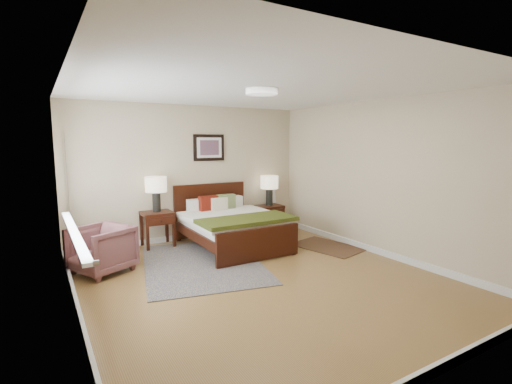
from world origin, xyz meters
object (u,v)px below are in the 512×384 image
Objects in this scene: armchair at (101,249)px; rug_persian at (202,263)px; lamp_right at (269,185)px; lamp_left at (156,187)px; nightstand_left at (158,219)px; nightstand_right at (270,215)px; bed at (231,221)px.

armchair is 0.31× the size of rug_persian.
lamp_left is at bearing 180.00° from lamp_right.
rug_persian is (0.31, -1.25, -0.49)m from nightstand_left.
nightstand_right reaches higher than rug_persian.
lamp_left reaches higher than rug_persian.
lamp_right reaches higher than bed.
nightstand_left reaches higher than rug_persian.
nightstand_right is at bearing 28.81° from bed.
lamp_left is at bearing 147.60° from bed.
bed is 1.43m from nightstand_right.
nightstand_right is 0.22× the size of rug_persian.
nightstand_left is 0.26× the size of rug_persian.
lamp_right reaches higher than nightstand_left.
bed is 0.79× the size of rug_persian.
lamp_left is 0.83× the size of armchair.
bed is 1.51m from lamp_right.
bed reaches higher than rug_persian.
lamp_left reaches higher than bed.
lamp_left is 1.00× the size of lamp_right.
lamp_left is 0.26× the size of rug_persian.
rug_persian is (1.36, -0.37, -0.33)m from armchair.
lamp_right is at bearing 0.00° from lamp_left.
nightstand_right is 0.87× the size of lamp_right.
lamp_left is at bearing 90.00° from nightstand_left.
bed reaches higher than nightstand_left.
bed reaches higher than nightstand_right.
bed is at bearing 69.17° from armchair.
nightstand_left is 0.56m from lamp_left.
nightstand_right is (1.24, 0.68, -0.14)m from bed.
nightstand_left is at bearing -179.48° from lamp_right.
rug_persian is (-2.03, -1.27, -0.95)m from lamp_right.
nightstand_left is 2.34m from nightstand_right.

